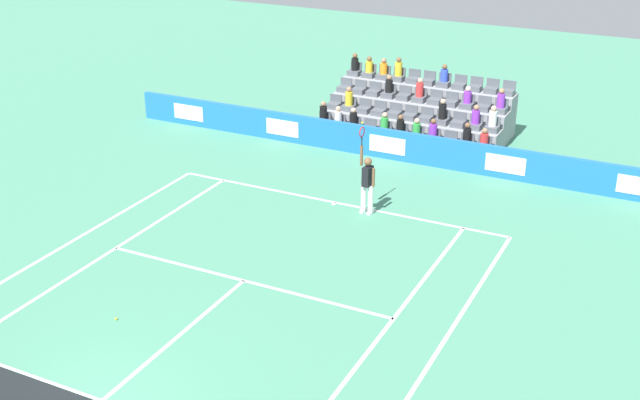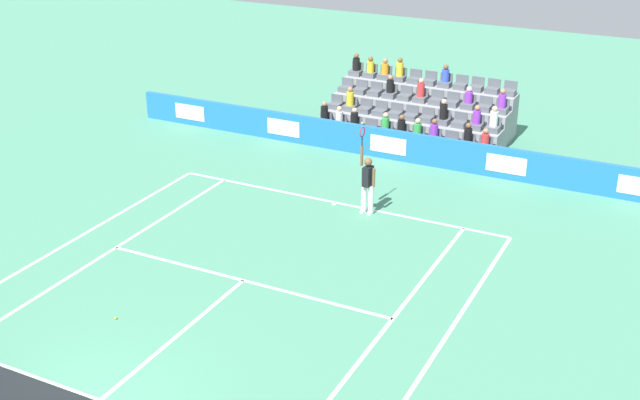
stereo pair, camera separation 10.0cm
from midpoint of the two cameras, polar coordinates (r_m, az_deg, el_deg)
The scene contains 12 objects.
line_baseline at distance 25.53m, azimuth 0.97°, elevation -0.17°, with size 10.97×0.10×0.01m, color white.
line_service at distance 21.22m, azimuth -5.44°, elevation -5.58°, with size 8.23×0.10×0.01m, color white.
line_centre_service at distance 19.00m, azimuth -10.54°, elevation -9.76°, with size 0.10×6.40×0.01m, color white.
line_singles_sideline_left at distance 23.14m, azimuth -14.79°, elevation -3.69°, with size 0.10×11.89×0.01m, color white.
line_singles_sideline_right at distance 19.27m, azimuth 4.46°, elevation -8.85°, with size 0.10×11.89×0.01m, color white.
line_doubles_sideline_left at distance 24.00m, azimuth -17.28°, elevation -2.97°, with size 0.10×11.89×0.01m, color white.
line_doubles_sideline_right at distance 18.90m, azimuth 8.36°, elevation -9.78°, with size 0.10×11.89×0.01m, color white.
line_centre_mark at distance 25.45m, azimuth 0.88°, elevation -0.26°, with size 0.10×0.20×0.01m, color white.
sponsor_barrier at distance 29.02m, azimuth 4.66°, elevation 3.89°, with size 20.96×0.22×1.06m.
tennis_player at distance 24.48m, azimuth 3.17°, elevation 1.22°, with size 0.52×0.38×2.85m.
stadium_stand at distance 31.56m, azimuth 6.68°, elevation 5.77°, with size 6.82×3.80×2.61m.
loose_tennis_ball at distance 20.09m, azimuth -14.09°, elevation -7.98°, with size 0.07×0.07×0.07m, color #D1E533.
Camera 1 is at (-9.93, 9.23, 10.37)m, focal length 46.18 mm.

